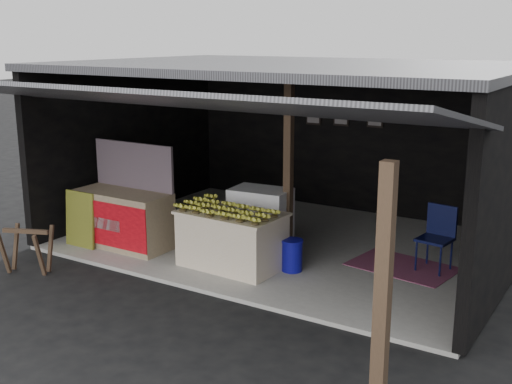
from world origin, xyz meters
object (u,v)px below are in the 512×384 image
Objects in this scene: neighbor_stall at (123,216)px; banana_table at (232,239)px; white_crate at (261,220)px; plastic_chair at (438,232)px; sawhorse at (27,246)px; water_barrel at (292,256)px.

banana_table is at bearing 3.68° from neighbor_stall.
white_crate is 1.06× the size of plastic_chair.
banana_table reaches higher than sawhorse.
sawhorse is 3.91m from water_barrel.
banana_table is 1.62× the size of plastic_chair.
sawhorse is at bearing -148.76° from water_barrel.
white_crate is 1.29× the size of sawhorse.
water_barrel is at bearing 22.23° from banana_table.
banana_table is 3.51× the size of water_barrel.
white_crate is at bearing 23.44° from sawhorse.
water_barrel is (0.85, 0.31, -0.20)m from banana_table.
neighbor_stall reaches higher than banana_table.
banana_table is 3.04m from plastic_chair.
banana_table is 0.85m from white_crate.
plastic_chair is (5.12, 3.24, 0.20)m from sawhorse.
neighbor_stall is 2.13× the size of sawhorse.
white_crate reaches higher than water_barrel.
sawhorse is (-0.44, -1.58, -0.13)m from neighbor_stall.
neighbor_stall is at bearing 52.04° from sawhorse.
sawhorse is 0.82× the size of plastic_chair.
sawhorse is (-2.47, -2.56, -0.14)m from white_crate.
neighbor_stall is at bearing -171.26° from water_barrel.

